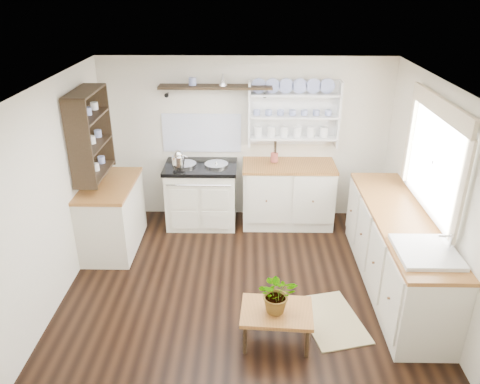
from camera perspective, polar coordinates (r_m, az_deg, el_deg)
floor at (r=5.45m, az=0.46°, el=-11.68°), size 4.00×3.80×0.01m
wall_back at (r=6.62m, az=0.69°, el=6.39°), size 4.00×0.02×2.30m
wall_right at (r=5.24m, az=22.96°, el=-0.83°), size 0.02×3.80×2.30m
wall_left at (r=5.27m, az=-21.81°, el=-0.48°), size 0.02×3.80×2.30m
ceiling at (r=4.48m, az=0.57°, el=12.68°), size 4.00×3.80×0.01m
window at (r=5.20m, az=22.63°, el=4.02°), size 0.08×1.55×1.22m
aga_cooker at (r=6.61m, az=-4.70°, el=-0.26°), size 0.99×0.69×0.92m
back_cabinets at (r=6.62m, az=5.83°, el=-0.17°), size 1.27×0.63×0.90m
right_cabinets at (r=5.53m, az=18.53°, el=-6.83°), size 0.62×2.43×0.90m
belfast_sink at (r=4.76m, az=21.55°, el=-8.01°), size 0.55×0.60×0.45m
left_cabinets at (r=6.22m, az=-15.31°, el=-2.72°), size 0.62×1.13×0.90m
plate_rack at (r=6.50m, az=6.52°, el=9.61°), size 1.20×0.22×0.90m
high_shelf at (r=6.32m, az=-3.01°, el=12.59°), size 1.50×0.29×0.16m
left_shelving at (r=5.86m, az=-17.82°, el=6.82°), size 0.28×0.80×1.05m
kettle at (r=6.31m, az=-7.53°, el=4.11°), size 0.17×0.17×0.21m
utensil_crock at (r=6.48m, az=4.21°, el=4.22°), size 0.10×0.10×0.12m
center_table at (r=4.61m, az=4.49°, el=-14.62°), size 0.70×0.52×0.37m
potted_plant at (r=4.45m, az=4.59°, el=-12.18°), size 0.36×0.32×0.40m
floor_rug at (r=5.11m, az=11.09°, el=-15.02°), size 0.74×0.96×0.02m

